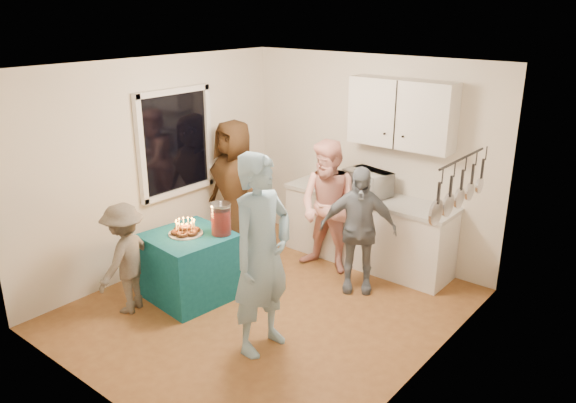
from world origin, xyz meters
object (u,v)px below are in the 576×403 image
Objects in this scene: counter at (367,231)px; party_table at (190,266)px; woman_back_center at (329,207)px; woman_back_right at (358,230)px; woman_back_left at (235,187)px; child_near_left at (125,258)px; man_birthday at (262,255)px; punch_jar at (221,220)px; microwave at (367,183)px.

counter reaches higher than party_table.
woman_back_right is (0.55, -0.21, -0.08)m from woman_back_center.
woman_back_left is 1.46× the size of child_near_left.
child_near_left is (-0.30, -0.62, 0.23)m from party_table.
man_birthday reaches higher than woman_back_left.
woman_back_right is at bearing 45.45° from punch_jar.
woman_back_right is (1.35, 1.35, 0.36)m from party_table.
child_near_left reaches higher than counter.
counter is 0.68m from woman_back_center.
party_table is 0.70× the size of child_near_left.
party_table is (-1.06, -2.05, -0.05)m from counter.
counter is at bearing 66.38° from punch_jar.
punch_jar is 1.30m from woman_back_left.
woman_back_left is (-1.58, -0.77, 0.46)m from counter.
woman_back_left is (-1.55, -0.77, -0.17)m from microwave.
woman_back_right is (0.30, -0.70, 0.31)m from counter.
woman_back_left reaches higher than child_near_left.
woman_back_left is at bearing 51.46° from man_birthday.
woman_back_right is 1.22× the size of child_near_left.
microwave is 0.31× the size of woman_back_left.
woman_back_center reaches higher than microwave.
child_near_left is at bearing 104.96° from man_birthday.
child_near_left is (-1.32, -2.67, -0.45)m from microwave.
woman_back_right reaches higher than microwave.
man_birthday is (1.30, -0.23, 0.59)m from party_table.
microwave is 1.74m from woman_back_left.
woman_back_center is (-0.25, -0.49, 0.40)m from counter.
woman_back_center reaches higher than woman_back_right.
woman_back_center is (0.80, 1.56, 0.45)m from party_table.
party_table is 2.50× the size of punch_jar.
punch_jar is 1.09m from child_near_left.
woman_back_right is (1.08, 1.10, -0.19)m from punch_jar.
man_birthday is at bearing -80.51° from woman_back_center.
microwave reaches higher than punch_jar.
woman_back_left is at bearing 169.80° from child_near_left.
punch_jar is 1.55m from woman_back_right.
man_birthday is (0.27, -2.27, -0.09)m from microwave.
counter is at bearing 80.59° from woman_back_right.
woman_back_center reaches higher than party_table.
woman_back_right is at bearing -27.24° from woman_back_center.
child_near_left is at bearing -123.04° from punch_jar.
party_table is 1.47m from woman_back_left.
punch_jar is (0.27, 0.25, 0.55)m from party_table.
woman_back_center is 1.11× the size of woman_back_right.
party_table is (-1.03, -2.05, -0.69)m from microwave.
woman_back_right is at bearing -67.10° from counter.
counter is 2.30m from party_table.
man_birthday is at bearing -29.10° from woman_back_left.
man_birthday is at bearing -24.85° from punch_jar.
microwave is (-0.03, 0.00, 0.64)m from counter.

